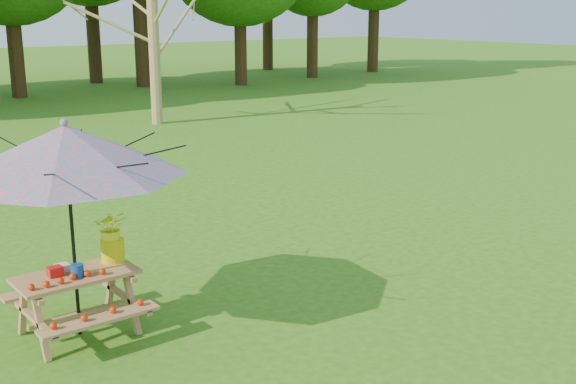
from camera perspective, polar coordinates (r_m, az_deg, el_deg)
ground at (r=6.82m, az=-6.39°, el=-14.72°), size 120.00×120.00×0.00m
picnic_table at (r=7.84m, az=-16.26°, el=-8.58°), size 1.20×1.32×0.67m
patio_umbrella at (r=7.38m, az=-17.13°, el=3.13°), size 2.89×2.89×2.27m
produce_bins at (r=7.69m, az=-17.11°, el=-5.92°), size 0.31×0.39×0.13m
tomatoes_row at (r=7.50m, az=-17.01°, el=-6.59°), size 0.77×0.13×0.07m
flower_bucket at (r=7.90m, az=-13.76°, el=-3.26°), size 0.43×0.40×0.57m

